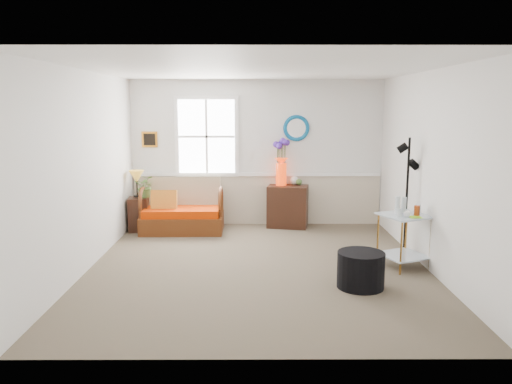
{
  "coord_description": "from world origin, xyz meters",
  "views": [
    {
      "loc": [
        -0.05,
        -6.46,
        2.14
      ],
      "look_at": [
        -0.03,
        0.38,
        0.96
      ],
      "focal_mm": 35.0,
      "sensor_mm": 36.0,
      "label": 1
    }
  ],
  "objects_px": {
    "loveseat": "(182,206)",
    "floor_lamp": "(407,198)",
    "lamp_stand": "(139,214)",
    "cabinet": "(288,206)",
    "ottoman": "(361,270)",
    "side_table": "(404,241)"
  },
  "relations": [
    {
      "from": "cabinet",
      "to": "ottoman",
      "type": "distance_m",
      "value": 3.11
    },
    {
      "from": "lamp_stand",
      "to": "ottoman",
      "type": "relative_size",
      "value": 1.04
    },
    {
      "from": "side_table",
      "to": "ottoman",
      "type": "bearing_deg",
      "value": -134.04
    },
    {
      "from": "cabinet",
      "to": "loveseat",
      "type": "bearing_deg",
      "value": -158.41
    },
    {
      "from": "loveseat",
      "to": "cabinet",
      "type": "distance_m",
      "value": 1.87
    },
    {
      "from": "cabinet",
      "to": "floor_lamp",
      "type": "bearing_deg",
      "value": -38.26
    },
    {
      "from": "floor_lamp",
      "to": "cabinet",
      "type": "bearing_deg",
      "value": 140.61
    },
    {
      "from": "cabinet",
      "to": "ottoman",
      "type": "relative_size",
      "value": 1.33
    },
    {
      "from": "loveseat",
      "to": "side_table",
      "type": "bearing_deg",
      "value": -31.63
    },
    {
      "from": "lamp_stand",
      "to": "side_table",
      "type": "height_order",
      "value": "side_table"
    },
    {
      "from": "cabinet",
      "to": "ottoman",
      "type": "bearing_deg",
      "value": -66.41
    },
    {
      "from": "side_table",
      "to": "floor_lamp",
      "type": "relative_size",
      "value": 0.42
    },
    {
      "from": "lamp_stand",
      "to": "side_table",
      "type": "bearing_deg",
      "value": -26.54
    },
    {
      "from": "lamp_stand",
      "to": "side_table",
      "type": "xyz_separation_m",
      "value": [
        3.99,
        -2.0,
        0.07
      ]
    },
    {
      "from": "ottoman",
      "to": "lamp_stand",
      "type": "bearing_deg",
      "value": 139.91
    },
    {
      "from": "loveseat",
      "to": "floor_lamp",
      "type": "distance_m",
      "value": 3.72
    },
    {
      "from": "cabinet",
      "to": "ottoman",
      "type": "xyz_separation_m",
      "value": [
        0.67,
        -3.03,
        -0.16
      ]
    },
    {
      "from": "loveseat",
      "to": "floor_lamp",
      "type": "relative_size",
      "value": 0.81
    },
    {
      "from": "loveseat",
      "to": "side_table",
      "type": "relative_size",
      "value": 1.92
    },
    {
      "from": "lamp_stand",
      "to": "loveseat",
      "type": "bearing_deg",
      "value": -3.94
    },
    {
      "from": "side_table",
      "to": "ottoman",
      "type": "distance_m",
      "value": 1.06
    },
    {
      "from": "loveseat",
      "to": "cabinet",
      "type": "height_order",
      "value": "loveseat"
    }
  ]
}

